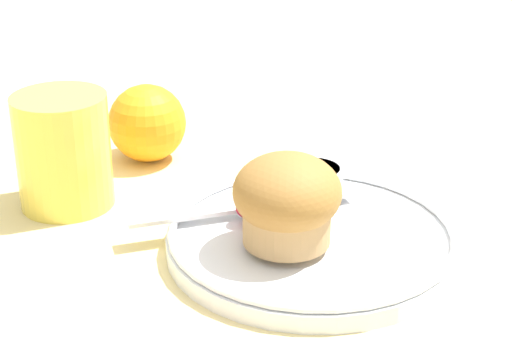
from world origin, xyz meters
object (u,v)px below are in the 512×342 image
(muffin, at_px, (287,200))
(juice_glass, at_px, (63,151))
(orange_fruit, at_px, (147,123))
(butter_knife, at_px, (243,206))

(muffin, xyz_separation_m, juice_glass, (-0.04, 0.21, -0.00))
(orange_fruit, bearing_deg, juice_glass, -171.35)
(butter_knife, distance_m, orange_fruit, 0.17)
(orange_fruit, xyz_separation_m, juice_glass, (-0.11, -0.02, 0.01))
(muffin, relative_size, orange_fruit, 1.08)
(muffin, bearing_deg, butter_knife, 71.65)
(butter_knife, xyz_separation_m, orange_fruit, (0.05, 0.16, 0.01))
(butter_knife, relative_size, orange_fruit, 2.24)
(butter_knife, height_order, juice_glass, juice_glass)
(muffin, height_order, butter_knife, muffin)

